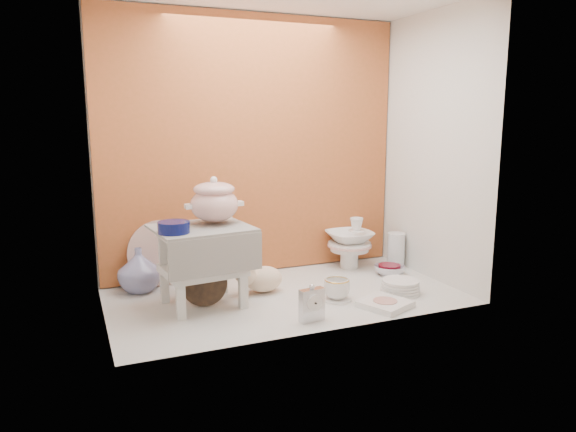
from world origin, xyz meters
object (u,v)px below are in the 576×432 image
at_px(mantel_clock, 312,303).
at_px(porcelain_tower, 350,243).
at_px(crystal_bowl, 389,270).
at_px(floral_platter, 161,253).
at_px(plush_pig, 264,279).
at_px(step_stool, 203,266).
at_px(gold_rim_teacup, 337,289).
at_px(soup_tureen, 214,200).
at_px(blue_white_vase, 139,270).
at_px(dinner_plate_stack, 400,286).

bearing_deg(mantel_clock, porcelain_tower, 43.27).
bearing_deg(mantel_clock, crystal_bowl, 26.39).
bearing_deg(porcelain_tower, floral_platter, 174.65).
bearing_deg(plush_pig, step_stool, -153.45).
bearing_deg(gold_rim_teacup, crystal_bowl, 29.40).
bearing_deg(crystal_bowl, gold_rim_teacup, -150.60).
xyz_separation_m(floral_platter, mantel_clock, (0.54, -0.81, -0.09)).
bearing_deg(soup_tureen, blue_white_vase, 139.77).
distance_m(blue_white_vase, mantel_clock, 1.00).
height_order(blue_white_vase, gold_rim_teacup, blue_white_vase).
bearing_deg(porcelain_tower, plush_pig, -159.50).
height_order(plush_pig, crystal_bowl, plush_pig).
xyz_separation_m(soup_tureen, blue_white_vase, (-0.34, 0.29, -0.40)).
bearing_deg(floral_platter, soup_tureen, -59.45).
distance_m(soup_tureen, gold_rim_teacup, 0.76).
height_order(step_stool, mantel_clock, step_stool).
distance_m(gold_rim_teacup, crystal_bowl, 0.57).
height_order(mantel_clock, dinner_plate_stack, mantel_clock).
distance_m(floral_platter, gold_rim_teacup, 0.99).
xyz_separation_m(soup_tureen, gold_rim_teacup, (0.56, -0.24, -0.45)).
distance_m(plush_pig, porcelain_tower, 0.70).
bearing_deg(mantel_clock, dinner_plate_stack, 9.19).
bearing_deg(plush_pig, gold_rim_teacup, -25.17).
bearing_deg(dinner_plate_stack, crystal_bowl, 66.44).
relative_size(gold_rim_teacup, porcelain_tower, 0.42).
bearing_deg(plush_pig, crystal_bowl, 17.24).
relative_size(dinner_plate_stack, crystal_bowl, 1.18).
distance_m(soup_tureen, crystal_bowl, 1.17).
xyz_separation_m(step_stool, soup_tureen, (0.08, 0.05, 0.32)).
relative_size(mantel_clock, gold_rim_teacup, 1.31).
relative_size(soup_tureen, porcelain_tower, 0.88).
bearing_deg(plush_pig, soup_tureen, -160.93).
relative_size(soup_tureen, floral_platter, 0.76).
relative_size(blue_white_vase, gold_rim_teacup, 1.79).
relative_size(step_stool, floral_platter, 1.24).
relative_size(floral_platter, porcelain_tower, 1.16).
height_order(soup_tureen, mantel_clock, soup_tureen).
distance_m(floral_platter, crystal_bowl, 1.33).
height_order(mantel_clock, gold_rim_teacup, mantel_clock).
height_order(soup_tureen, plush_pig, soup_tureen).
height_order(blue_white_vase, plush_pig, blue_white_vase).
relative_size(gold_rim_teacup, crystal_bowl, 0.74).
bearing_deg(dinner_plate_stack, soup_tureen, 163.45).
bearing_deg(gold_rim_teacup, mantel_clock, -139.11).
bearing_deg(mantel_clock, plush_pig, 90.76).
xyz_separation_m(step_stool, mantel_clock, (0.41, -0.40, -0.11)).
bearing_deg(mantel_clock, step_stool, 128.39).
bearing_deg(step_stool, mantel_clock, -50.99).
bearing_deg(blue_white_vase, dinner_plate_stack, -24.03).
bearing_deg(mantel_clock, floral_platter, 116.53).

